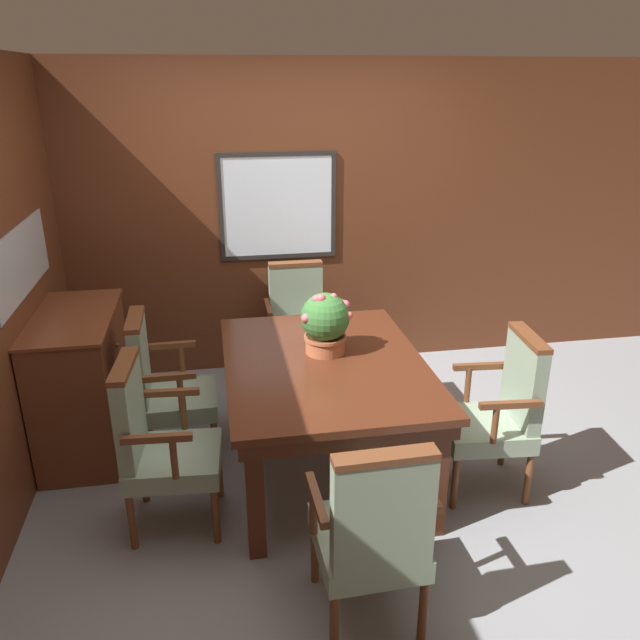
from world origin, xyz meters
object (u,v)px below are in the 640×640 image
at_px(chair_left_far, 163,385).
at_px(chair_left_near, 157,442).
at_px(chair_head_near, 373,531).
at_px(chair_right_near, 499,410).
at_px(sideboard_cabinet, 82,382).
at_px(chair_head_far, 298,324).
at_px(potted_plant, 325,322).
at_px(dining_table, 324,375).

bearing_deg(chair_left_far, chair_left_near, 179.84).
bearing_deg(chair_head_near, chair_right_near, -139.66).
bearing_deg(chair_left_far, sideboard_cabinet, 65.75).
xyz_separation_m(chair_head_far, chair_head_near, (-0.03, -2.40, 0.00)).
distance_m(chair_left_far, potted_plant, 1.10).
xyz_separation_m(chair_left_near, sideboard_cabinet, (-0.53, 0.89, -0.05)).
distance_m(chair_left_far, chair_right_near, 2.04).
distance_m(chair_left_far, sideboard_cabinet, 0.57).
xyz_separation_m(chair_head_far, chair_left_near, (-0.97, -1.53, 0.00)).
distance_m(chair_head_far, chair_right_near, 1.80).
distance_m(dining_table, chair_head_far, 1.21).
height_order(chair_left_near, sideboard_cabinet, chair_left_near).
bearing_deg(potted_plant, chair_head_far, 90.61).
distance_m(chair_left_near, potted_plant, 1.17).
bearing_deg(sideboard_cabinet, dining_table, -20.41).
distance_m(chair_left_near, sideboard_cabinet, 1.04).
bearing_deg(chair_right_near, chair_head_far, -143.40).
bearing_deg(chair_left_far, chair_right_near, -109.54).
distance_m(chair_head_far, chair_head_near, 2.40).
height_order(dining_table, chair_head_far, chair_head_far).
bearing_deg(potted_plant, dining_table, -102.76).
distance_m(dining_table, chair_left_near, 1.02).
xyz_separation_m(chair_right_near, sideboard_cabinet, (-2.46, 0.89, -0.05)).
bearing_deg(potted_plant, chair_left_far, 168.47).
bearing_deg(dining_table, chair_left_far, 161.34).
xyz_separation_m(dining_table, chair_right_near, (0.97, -0.33, -0.14)).
relative_size(chair_left_near, sideboard_cabinet, 0.98).
relative_size(dining_table, chair_right_near, 1.60).
relative_size(chair_left_near, chair_right_near, 1.00).
bearing_deg(chair_right_near, dining_table, -104.22).
bearing_deg(chair_left_near, chair_right_near, -85.83).
bearing_deg(chair_left_far, dining_table, -109.38).
bearing_deg(chair_right_near, chair_head_near, -43.66).
height_order(chair_head_far, chair_left_near, same).
distance_m(chair_head_near, chair_left_near, 1.28).
height_order(dining_table, chair_right_near, chair_right_near).
relative_size(chair_head_near, chair_left_near, 1.00).
bearing_deg(dining_table, chair_right_near, -18.98).
relative_size(dining_table, chair_head_near, 1.60).
height_order(chair_head_far, chair_head_near, same).
bearing_deg(sideboard_cabinet, chair_head_near, -49.98).
xyz_separation_m(chair_head_near, sideboard_cabinet, (-1.48, 1.76, -0.05)).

